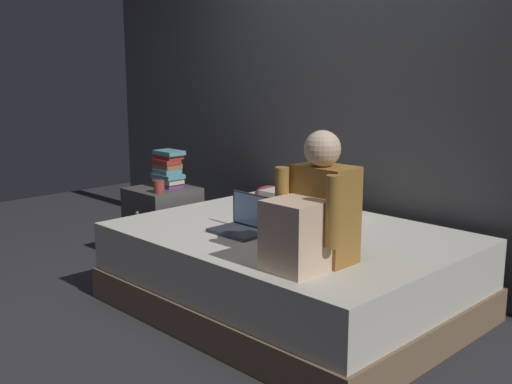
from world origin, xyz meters
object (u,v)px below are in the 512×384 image
bed (290,270)px  pillow (307,202)px  mug (159,187)px  nightstand (163,225)px  person_sitting (313,215)px  laptop (244,223)px  book_stack (168,169)px  clothes_pile (269,197)px

bed → pillow: (-0.26, 0.45, 0.31)m
mug → nightstand: bearing=137.3°
person_sitting → laptop: (-0.67, 0.17, -0.20)m
book_stack → mug: 0.24m
laptop → mug: laptop is taller
pillow → book_stack: size_ratio=2.05×
pillow → mug: bearing=-149.0°
nightstand → person_sitting: 1.90m
bed → clothes_pile: size_ratio=8.17×
bed → pillow: bearing=119.9°
pillow → clothes_pile: size_ratio=2.29×
person_sitting → laptop: person_sitting is taller
book_stack → laptop: bearing=-14.8°
bed → clothes_pile: clothes_pile is taller
bed → book_stack: bearing=176.4°
person_sitting → nightstand: bearing=167.1°
nightstand → pillow: (1.04, 0.43, 0.27)m
mug → laptop: bearing=-6.8°
person_sitting → mug: (-1.67, 0.29, -0.13)m
nightstand → clothes_pile: clothes_pile is taller
bed → mug: bearing=-175.3°
nightstand → mug: (0.13, -0.12, 0.32)m
laptop → pillow: bearing=97.4°
mug → clothes_pile: bearing=40.7°
nightstand → book_stack: size_ratio=2.04×
person_sitting → mug: bearing=170.0°
person_sitting → book_stack: person_sitting is taller
bed → mug: mug is taller
bed → pillow: pillow is taller
laptop → clothes_pile: (-0.40, 0.63, 0.00)m
nightstand → laptop: bearing=-12.0°
laptop → pillow: laptop is taller
bed → nightstand: (-1.30, 0.02, 0.04)m
pillow → bed: bearing=-60.1°
book_stack → nightstand: bearing=-88.9°
bed → book_stack: 1.38m
book_stack → clothes_pile: (0.72, 0.33, -0.15)m
nightstand → pillow: pillow is taller
bed → nightstand: size_ratio=3.59×
nightstand → pillow: 1.16m
pillow → clothes_pile: 0.32m
nightstand → mug: mug is taller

